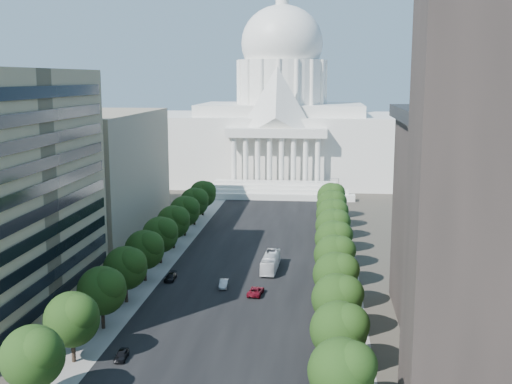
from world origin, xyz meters
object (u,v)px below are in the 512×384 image
(car_dark_a, at_px, (122,355))
(car_red, at_px, (256,291))
(car_silver, at_px, (224,284))
(car_dark_b, at_px, (171,277))
(city_bus, at_px, (270,262))

(car_dark_a, xyz_separation_m, car_red, (15.72, 28.58, 0.08))
(car_silver, distance_m, car_dark_b, 11.29)
(car_red, relative_size, city_bus, 0.44)
(car_dark_a, distance_m, car_dark_b, 35.29)
(car_dark_a, xyz_separation_m, city_bus, (17.11, 43.94, 1.01))
(city_bus, bearing_deg, car_silver, -120.95)
(car_red, bearing_deg, car_dark_b, -14.94)
(car_dark_a, distance_m, car_silver, 33.46)
(car_silver, bearing_deg, car_red, -31.76)
(car_silver, height_order, car_dark_b, car_silver)
(city_bus, bearing_deg, car_dark_a, -108.92)
(car_dark_a, height_order, car_red, car_red)
(car_dark_a, relative_size, car_red, 0.73)
(car_dark_a, relative_size, car_dark_b, 0.86)
(car_red, height_order, city_bus, city_bus)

